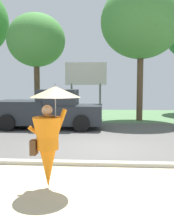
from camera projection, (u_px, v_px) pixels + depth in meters
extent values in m
cube|color=#565451|center=(100.00, 138.00, 11.04)|extent=(40.00, 8.00, 0.10)
cube|color=#51774B|center=(103.00, 116.00, 18.98)|extent=(40.00, 8.00, 0.10)
cube|color=#B2AD9E|center=(97.00, 163.00, 7.06)|extent=(40.00, 0.24, 0.10)
cone|color=orange|center=(48.00, 153.00, 5.47)|extent=(0.60, 0.60, 1.45)
cylinder|color=orange|center=(48.00, 133.00, 5.43)|extent=(0.44, 0.44, 0.65)
sphere|color=tan|center=(47.00, 110.00, 5.38)|extent=(0.22, 0.22, 0.22)
cylinder|color=orange|center=(61.00, 120.00, 5.38)|extent=(0.24, 0.09, 0.45)
cylinder|color=orange|center=(35.00, 131.00, 5.46)|extent=(0.29, 0.08, 0.24)
cylinder|color=gray|center=(55.00, 109.00, 5.37)|extent=(0.02, 0.02, 0.75)
cone|color=#D1B284|center=(55.00, 92.00, 5.33)|extent=(1.00, 1.00, 0.22)
cylinder|color=gray|center=(55.00, 86.00, 5.32)|extent=(0.02, 0.02, 0.10)
cube|color=black|center=(33.00, 126.00, 5.48)|extent=(0.02, 0.11, 0.16)
cube|color=brown|center=(34.00, 147.00, 5.42)|extent=(0.12, 0.24, 0.30)
cube|color=#23282D|center=(48.00, 114.00, 13.15)|extent=(5.20, 2.00, 0.90)
cube|color=#23282D|center=(58.00, 99.00, 13.04)|extent=(1.80, 1.84, 0.90)
cube|color=#2D3842|center=(76.00, 99.00, 12.99)|extent=(0.10, 1.70, 0.77)
cube|color=#23282D|center=(22.00, 103.00, 13.19)|extent=(2.40, 2.00, 0.20)
cylinder|color=black|center=(85.00, 118.00, 14.06)|extent=(0.76, 0.28, 0.76)
cylinder|color=black|center=(81.00, 123.00, 12.07)|extent=(0.76, 0.28, 0.76)
cylinder|color=black|center=(21.00, 117.00, 14.29)|extent=(0.76, 0.28, 0.76)
cylinder|color=black|center=(7.00, 123.00, 12.31)|extent=(0.76, 0.28, 0.76)
cylinder|color=slate|center=(72.00, 101.00, 17.11)|extent=(0.12, 0.12, 2.20)
cylinder|color=slate|center=(100.00, 101.00, 16.98)|extent=(0.12, 0.12, 2.20)
cube|color=silver|center=(86.00, 74.00, 16.87)|extent=(2.60, 0.10, 1.40)
cylinder|color=brown|center=(140.00, 85.00, 15.85)|extent=(0.36, 0.36, 4.24)
ellipsoid|color=#478C3D|center=(141.00, 22.00, 15.49)|extent=(4.65, 4.65, 4.22)
cylinder|color=brown|center=(37.00, 89.00, 17.09)|extent=(0.36, 0.36, 3.72)
ellipsoid|color=#478C3D|center=(36.00, 40.00, 16.79)|extent=(3.62, 3.62, 3.29)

